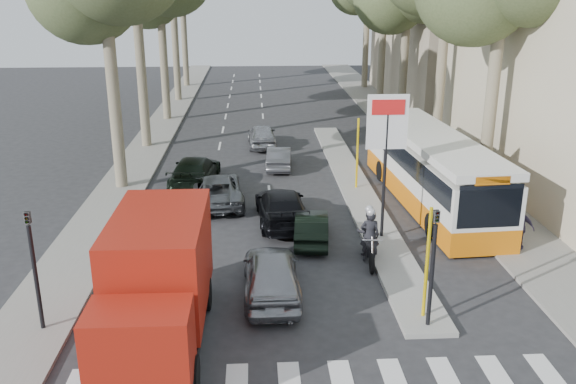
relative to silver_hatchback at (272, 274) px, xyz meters
name	(u,v)px	position (x,y,z in m)	size (l,w,h in m)	color
ground	(309,306)	(1.10, -0.75, -0.74)	(120.00, 120.00, 0.00)	#28282B
sidewalk_right	(399,125)	(9.70, 24.25, -0.68)	(3.20, 70.00, 0.12)	gray
median_left	(166,119)	(-6.90, 27.25, -0.68)	(2.40, 64.00, 0.12)	gray
traffic_island	(356,189)	(4.35, 10.25, -0.66)	(1.50, 26.00, 0.16)	gray
building_far	(464,3)	(16.60, 33.25, 7.26)	(11.00, 20.00, 16.00)	#B7A88E
billboard	(386,146)	(4.35, 4.25, 2.96)	(1.50, 12.10, 5.60)	yellow
traffic_light_island	(434,249)	(4.35, -2.25, 1.74)	(0.16, 0.41, 3.60)	black
traffic_light_left	(32,250)	(-6.50, -1.75, 1.74)	(0.16, 0.41, 3.60)	black
silver_hatchback	(272,274)	(0.00, 0.00, 0.00)	(1.75, 4.35, 1.48)	#999BA1
dark_hatchback	(312,227)	(1.65, 4.23, -0.16)	(1.23, 3.54, 1.17)	black
queue_car_a	(217,189)	(-2.19, 8.77, -0.08)	(2.20, 4.77, 1.32)	#53575B
queue_car_b	(282,207)	(0.60, 6.25, -0.05)	(1.95, 4.80, 1.39)	black
queue_car_c	(262,136)	(0.00, 18.95, -0.05)	(1.63, 4.06, 1.38)	#93959A
queue_car_d	(279,158)	(0.83, 14.25, -0.16)	(1.24, 3.55, 1.17)	#52545A
queue_car_e	(195,172)	(-3.39, 11.40, -0.02)	(2.03, 5.00, 1.45)	black
red_truck	(158,281)	(-3.10, -2.39, 1.06)	(2.50, 6.43, 3.42)	black
city_bus	(431,167)	(7.30, 8.29, 0.94)	(3.37, 12.22, 3.18)	orange
motorcycle	(369,235)	(3.52, 2.51, 0.18)	(0.89, 2.39, 2.04)	black
pedestrian_near	(520,227)	(9.11, 2.85, 0.22)	(0.99, 0.48, 1.69)	#3D314A
pedestrian_far	(424,154)	(8.30, 12.95, 0.25)	(1.12, 0.50, 1.74)	brown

